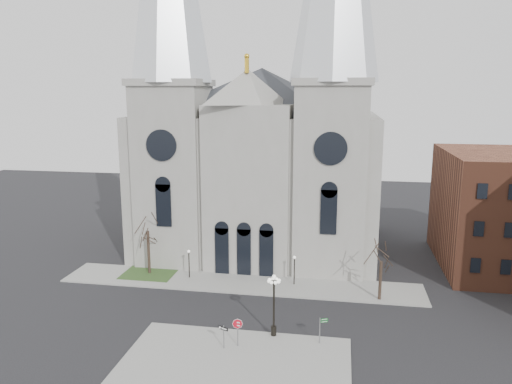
% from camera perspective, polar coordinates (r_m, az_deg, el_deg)
% --- Properties ---
extents(ground, '(160.00, 160.00, 0.00)m').
position_cam_1_polar(ground, '(46.71, -4.69, -15.34)').
color(ground, black).
rests_on(ground, ground).
extents(sidewalk_near, '(18.00, 10.00, 0.14)m').
position_cam_1_polar(sidewalk_near, '(41.78, -2.30, -18.67)').
color(sidewalk_near, gray).
rests_on(sidewalk_near, ground).
extents(sidewalk_far, '(40.00, 6.00, 0.14)m').
position_cam_1_polar(sidewalk_far, '(56.44, -1.85, -10.34)').
color(sidewalk_far, gray).
rests_on(sidewalk_far, ground).
extents(grass_patch, '(6.00, 5.00, 0.18)m').
position_cam_1_polar(grass_patch, '(60.39, -12.06, -9.09)').
color(grass_patch, '#28401B').
rests_on(grass_patch, ground).
extents(cathedral, '(33.00, 26.66, 54.00)m').
position_cam_1_polar(cathedral, '(64.10, 0.22, 9.19)').
color(cathedral, gray).
rests_on(cathedral, ground).
extents(bg_building_brick, '(14.00, 18.00, 14.00)m').
position_cam_1_polar(bg_building_brick, '(66.68, 26.42, -1.90)').
color(bg_building_brick, brown).
rests_on(bg_building_brick, ground).
extents(tree_left, '(3.20, 3.20, 7.50)m').
position_cam_1_polar(tree_left, '(58.71, -12.28, -4.06)').
color(tree_left, black).
rests_on(tree_left, ground).
extents(tree_right, '(3.20, 3.20, 6.00)m').
position_cam_1_polar(tree_right, '(52.17, 14.14, -7.41)').
color(tree_right, black).
rests_on(tree_right, ground).
extents(ped_lamp_left, '(0.32, 0.32, 3.26)m').
position_cam_1_polar(ped_lamp_left, '(57.56, -7.67, -7.60)').
color(ped_lamp_left, black).
rests_on(ped_lamp_left, sidewalk_far).
extents(ped_lamp_right, '(0.32, 0.32, 3.26)m').
position_cam_1_polar(ped_lamp_right, '(55.27, 4.41, -8.35)').
color(ped_lamp_right, black).
rests_on(ped_lamp_right, sidewalk_far).
extents(stop_sign, '(0.86, 0.23, 2.43)m').
position_cam_1_polar(stop_sign, '(42.84, -2.11, -15.11)').
color(stop_sign, slate).
rests_on(stop_sign, sidewalk_near).
extents(globe_lamp, '(1.56, 1.56, 5.58)m').
position_cam_1_polar(globe_lamp, '(43.75, 2.06, -11.97)').
color(globe_lamp, black).
rests_on(globe_lamp, sidewalk_near).
extents(one_way_sign, '(0.82, 0.38, 2.01)m').
position_cam_1_polar(one_way_sign, '(42.72, -3.71, -15.75)').
color(one_way_sign, slate).
rests_on(one_way_sign, sidewalk_near).
extents(street_name_sign, '(0.69, 0.33, 2.30)m').
position_cam_1_polar(street_name_sign, '(43.73, 7.41, -15.18)').
color(street_name_sign, slate).
rests_on(street_name_sign, sidewalk_near).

